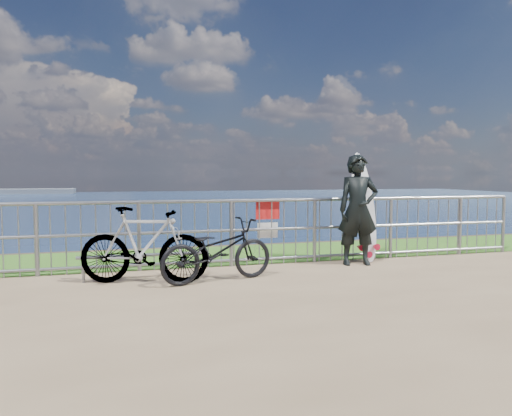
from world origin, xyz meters
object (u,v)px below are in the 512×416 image
object	(u,v)px
surfboard	(364,211)
bicycle_near	(217,250)
surfer	(358,210)
bicycle_far	(144,245)

from	to	relation	value
surfboard	bicycle_near	world-z (taller)	surfboard
surfer	surfboard	distance (m)	0.39
bicycle_near	surfboard	bearing A→B (deg)	-85.78
surfer	bicycle_near	size ratio (longest dim) A/B	1.09
bicycle_near	bicycle_far	bearing A→B (deg)	66.18
surfboard	bicycle_near	xyz separation A→B (m)	(-2.83, -0.94, -0.44)
surfer	bicycle_far	world-z (taller)	surfer
bicycle_near	surfer	bearing A→B (deg)	-89.73
surfer	bicycle_near	world-z (taller)	surfer
surfer	bicycle_near	distance (m)	2.69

